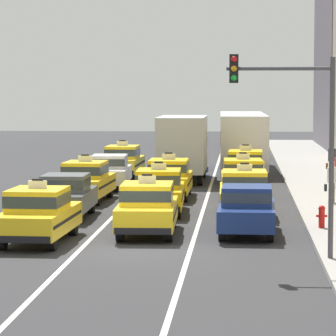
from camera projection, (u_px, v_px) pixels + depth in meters
ground_plane at (135, 251)px, 29.35m from camera, size 160.00×160.00×0.00m
lane_stripe_left_center at (145, 184)px, 49.35m from camera, size 0.14×80.00×0.01m
lane_stripe_center_right at (211, 185)px, 49.12m from camera, size 0.14×80.00×0.01m
taxi_left_nearest at (39, 214)px, 30.79m from camera, size 1.96×4.62×1.96m
sedan_left_second at (66, 194)px, 36.68m from camera, size 1.81×4.32×1.58m
taxi_left_third at (86, 180)px, 41.96m from camera, size 1.96×4.62×1.96m
sedan_left_fourth at (110, 170)px, 47.29m from camera, size 1.90×4.36×1.58m
taxi_left_fifth at (123, 160)px, 53.34m from camera, size 1.92×4.60×1.96m
taxi_center_nearest at (147, 207)px, 32.47m from camera, size 1.94×4.61×1.96m
taxi_center_second at (159, 190)px, 37.89m from camera, size 1.96×4.61×1.96m
taxi_center_third at (169, 178)px, 43.20m from camera, size 1.83×4.56×1.96m
box_truck_center_fourth at (183, 146)px, 51.17m from camera, size 2.31×6.97×3.27m
sedan_center_fifth at (188, 154)px, 58.73m from camera, size 1.85×4.34×1.58m
sedan_right_nearest at (247, 209)px, 32.38m from camera, size 1.84×4.33×1.58m
taxi_right_second at (244, 192)px, 37.35m from camera, size 1.89×4.59×1.96m
taxi_right_third at (243, 177)px, 43.27m from camera, size 1.94×4.61×1.96m
taxi_right_fourth at (245, 166)px, 49.28m from camera, size 1.94×4.61×1.96m
bus_right_fifth at (242, 138)px, 57.71m from camera, size 2.75×11.25×3.22m
taxi_right_sixth at (242, 145)px, 67.12m from camera, size 1.97×4.62×1.96m
pedestrian_by_storefront at (331, 182)px, 40.16m from camera, size 0.47×0.24×1.61m
pedestrian_trailing at (332, 162)px, 50.12m from camera, size 0.47×0.24×1.75m
fire_hydrant at (322, 215)px, 33.05m from camera, size 0.36×0.22×0.73m
traffic_light_pole at (295, 121)px, 26.94m from camera, size 2.87×0.33×5.58m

